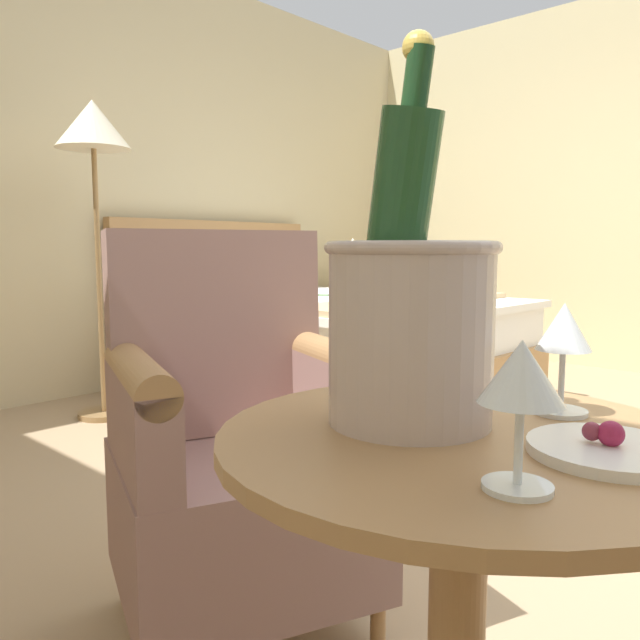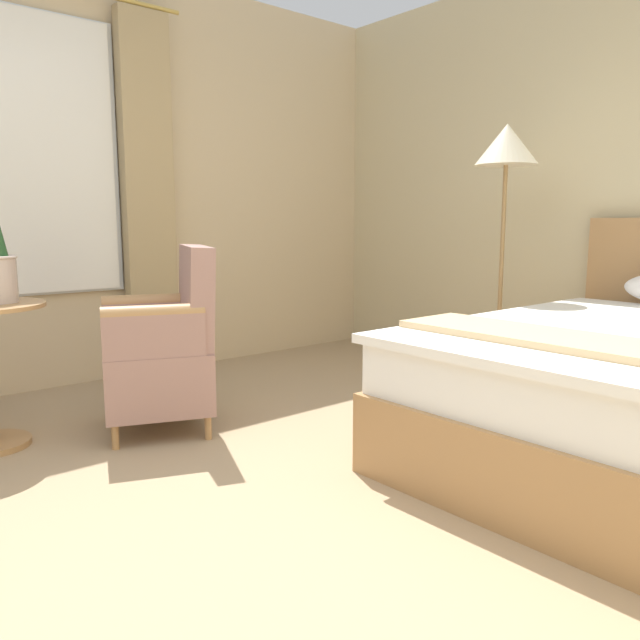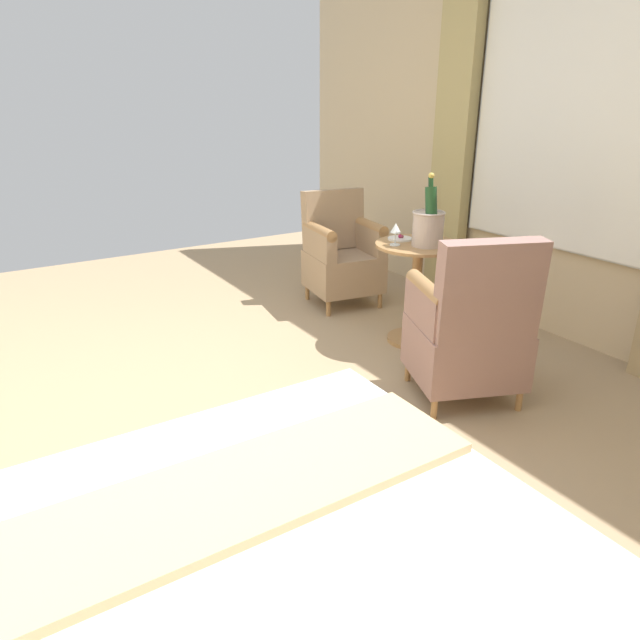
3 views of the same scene
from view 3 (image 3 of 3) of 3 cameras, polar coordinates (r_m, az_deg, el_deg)
name	(u,v)px [view 3 (image 3 of 3)]	position (r m, az deg, el deg)	size (l,w,h in m)	color
ground_plane	(208,431)	(3.09, -11.17, -10.86)	(7.59, 7.59, 0.00)	tan
wall_window_side	(573,134)	(4.35, 23.97, 16.61)	(0.27, 6.21, 2.80)	beige
side_table_round	(416,284)	(3.99, 9.60, 3.54)	(0.58, 0.58, 0.71)	#A6794B
champagne_bucket	(428,224)	(3.83, 10.80, 9.39)	(0.22, 0.22, 0.47)	#BBA89F
wine_glass_near_bucket	(421,223)	(4.06, 10.05, 9.51)	(0.08, 0.08, 0.14)	white
wine_glass_near_edge	(396,229)	(3.82, 7.57, 8.98)	(0.07, 0.07, 0.15)	white
snack_plate	(400,238)	(4.00, 8.01, 8.08)	(0.17, 0.17, 0.04)	white
armchair_by_window	(470,330)	(3.26, 14.76, -1.01)	(0.73, 0.72, 0.98)	#A6794B
armchair_facing_bed	(341,254)	(4.73, 2.15, 6.59)	(0.62, 0.63, 0.92)	#A6794B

